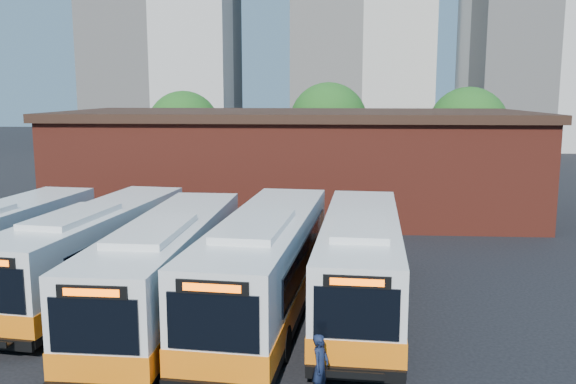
# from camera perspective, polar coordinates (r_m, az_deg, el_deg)

# --- Properties ---
(ground) EXTENTS (220.00, 220.00, 0.00)m
(ground) POSITION_cam_1_polar(r_m,az_deg,el_deg) (19.72, -2.52, -13.29)
(ground) COLOR black
(bus_west) EXTENTS (4.04, 12.54, 3.37)m
(bus_west) POSITION_cam_1_polar(r_m,az_deg,el_deg) (24.39, -17.58, -5.47)
(bus_west) COLOR silver
(bus_west) RESTS_ON ground
(bus_midwest) EXTENTS (3.00, 12.83, 3.47)m
(bus_midwest) POSITION_cam_1_polar(r_m,az_deg,el_deg) (21.14, -11.14, -7.35)
(bus_midwest) COLOR silver
(bus_midwest) RESTS_ON ground
(bus_mideast) EXTENTS (3.95, 13.36, 3.59)m
(bus_mideast) POSITION_cam_1_polar(r_m,az_deg,el_deg) (20.93, -2.11, -7.18)
(bus_mideast) COLOR silver
(bus_mideast) RESTS_ON ground
(bus_east) EXTENTS (3.45, 12.74, 3.43)m
(bus_east) POSITION_cam_1_polar(r_m,az_deg,el_deg) (21.66, 6.81, -6.87)
(bus_east) COLOR silver
(bus_east) RESTS_ON ground
(transit_worker) EXTENTS (0.60, 0.72, 1.67)m
(transit_worker) POSITION_cam_1_polar(r_m,az_deg,el_deg) (15.80, 3.05, -15.99)
(transit_worker) COLOR #121C36
(transit_worker) RESTS_ON ground
(depot_building) EXTENTS (28.60, 12.60, 6.40)m
(depot_building) POSITION_cam_1_polar(r_m,az_deg,el_deg) (38.38, 0.75, 2.91)
(depot_building) COLOR maroon
(depot_building) RESTS_ON ground
(tree_west) EXTENTS (6.00, 6.00, 7.65)m
(tree_west) POSITION_cam_1_polar(r_m,az_deg,el_deg) (51.60, -9.73, 5.99)
(tree_west) COLOR #382314
(tree_west) RESTS_ON ground
(tree_mid) EXTENTS (6.56, 6.56, 8.36)m
(tree_mid) POSITION_cam_1_polar(r_m,az_deg,el_deg) (52.14, 3.80, 6.62)
(tree_mid) COLOR #382314
(tree_mid) RESTS_ON ground
(tree_east) EXTENTS (6.24, 6.24, 7.96)m
(tree_east) POSITION_cam_1_polar(r_m,az_deg,el_deg) (50.36, 16.48, 5.87)
(tree_east) COLOR #382314
(tree_east) RESTS_ON ground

